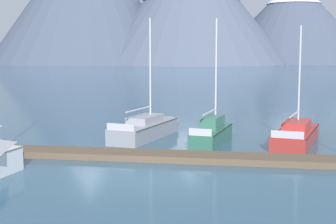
# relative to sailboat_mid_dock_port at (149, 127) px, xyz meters

# --- Properties ---
(ground_plane) EXTENTS (700.00, 700.00, 0.00)m
(ground_plane) POSITION_rel_sailboat_mid_dock_port_xyz_m (1.95, -10.14, -0.55)
(ground_plane) COLOR #335B75
(mountain_central_massif) EXTENTS (87.03, 87.03, 53.36)m
(mountain_central_massif) POSITION_rel_sailboat_mid_dock_port_xyz_m (-24.68, 192.58, 27.60)
(mountain_central_massif) COLOR slate
(mountain_central_massif) RESTS_ON ground
(mountain_shoulder_ridge) EXTENTS (79.58, 79.58, 40.35)m
(mountain_shoulder_ridge) POSITION_rel_sailboat_mid_dock_port_xyz_m (20.80, 218.35, 20.03)
(mountain_shoulder_ridge) COLOR #4C566B
(mountain_shoulder_ridge) RESTS_ON ground
(dock) EXTENTS (26.11, 2.34, 0.30)m
(dock) POSITION_rel_sailboat_mid_dock_port_xyz_m (1.95, -6.14, -0.40)
(dock) COLOR brown
(dock) RESTS_ON ground
(sailboat_mid_dock_port) EXTENTS (3.12, 7.78, 7.01)m
(sailboat_mid_dock_port) POSITION_rel_sailboat_mid_dock_port_xyz_m (0.00, 0.00, 0.00)
(sailboat_mid_dock_port) COLOR #93939E
(sailboat_mid_dock_port) RESTS_ON ground
(sailboat_mid_dock_starboard) EXTENTS (2.02, 6.22, 6.89)m
(sailboat_mid_dock_starboard) POSITION_rel_sailboat_mid_dock_port_xyz_m (3.96, -1.02, 0.02)
(sailboat_mid_dock_starboard) COLOR #336B56
(sailboat_mid_dock_starboard) RESTS_ON ground
(sailboat_far_berth) EXTENTS (3.19, 7.74, 6.48)m
(sailboat_far_berth) POSITION_rel_sailboat_mid_dock_port_xyz_m (8.62, -0.22, -0.04)
(sailboat_far_berth) COLOR #B2332D
(sailboat_far_berth) RESTS_ON ground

